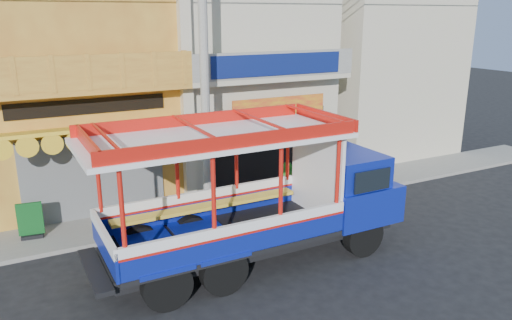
{
  "coord_description": "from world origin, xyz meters",
  "views": [
    {
      "loc": [
        -6.29,
        -10.06,
        6.12
      ],
      "look_at": [
        0.24,
        2.5,
        1.99
      ],
      "focal_mm": 35.0,
      "sensor_mm": 36.0,
      "label": 1
    }
  ],
  "objects_px": {
    "green_sign": "(31,223)",
    "potted_plant_c": "(329,169)",
    "utility_pole": "(209,55)",
    "potted_plant_b": "(288,180)",
    "songthaew_truck": "(273,192)"
  },
  "relations": [
    {
      "from": "potted_plant_c",
      "to": "songthaew_truck",
      "type": "bearing_deg",
      "value": -19.76
    },
    {
      "from": "songthaew_truck",
      "to": "green_sign",
      "type": "height_order",
      "value": "songthaew_truck"
    },
    {
      "from": "potted_plant_c",
      "to": "green_sign",
      "type": "bearing_deg",
      "value": -59.64
    },
    {
      "from": "utility_pole",
      "to": "green_sign",
      "type": "relative_size",
      "value": 27.15
    },
    {
      "from": "songthaew_truck",
      "to": "potted_plant_b",
      "type": "bearing_deg",
      "value": 53.99
    },
    {
      "from": "utility_pole",
      "to": "potted_plant_c",
      "type": "bearing_deg",
      "value": 11.91
    },
    {
      "from": "songthaew_truck",
      "to": "potted_plant_c",
      "type": "height_order",
      "value": "songthaew_truck"
    },
    {
      "from": "potted_plant_b",
      "to": "potted_plant_c",
      "type": "xyz_separation_m",
      "value": [
        2.11,
        0.53,
        -0.07
      ]
    },
    {
      "from": "utility_pole",
      "to": "potted_plant_b",
      "type": "distance_m",
      "value": 5.33
    },
    {
      "from": "green_sign",
      "to": "potted_plant_b",
      "type": "distance_m",
      "value": 8.12
    },
    {
      "from": "green_sign",
      "to": "utility_pole",
      "type": "bearing_deg",
      "value": -9.83
    },
    {
      "from": "songthaew_truck",
      "to": "potted_plant_c",
      "type": "bearing_deg",
      "value": 41.0
    },
    {
      "from": "songthaew_truck",
      "to": "potted_plant_b",
      "type": "relative_size",
      "value": 7.23
    },
    {
      "from": "potted_plant_b",
      "to": "green_sign",
      "type": "bearing_deg",
      "value": 64.71
    },
    {
      "from": "green_sign",
      "to": "potted_plant_c",
      "type": "bearing_deg",
      "value": 1.12
    }
  ]
}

